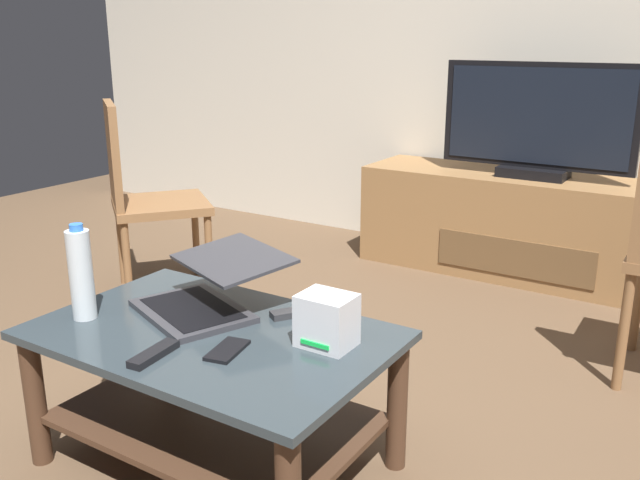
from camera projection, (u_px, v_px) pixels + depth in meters
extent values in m
plane|color=brown|center=(243.00, 467.00, 2.05)|extent=(7.68, 7.68, 0.00)
cube|color=beige|center=(527.00, 2.00, 3.65)|extent=(6.40, 0.12, 2.80)
cube|color=#2D383D|center=(212.00, 335.00, 1.95)|extent=(1.00, 0.65, 0.02)
cube|color=#472D1E|center=(216.00, 418.00, 2.03)|extent=(0.88, 0.57, 0.02)
cylinder|color=#472D1E|center=(35.00, 401.00, 2.02)|extent=(0.06, 0.06, 0.41)
cylinder|color=#472D1E|center=(169.00, 334.00, 2.47)|extent=(0.06, 0.06, 0.41)
cylinder|color=#472D1E|center=(397.00, 405.00, 2.00)|extent=(0.06, 0.06, 0.41)
cube|color=olive|center=(529.00, 226.00, 3.61)|extent=(1.76, 0.48, 0.53)
cube|color=brown|center=(513.00, 258.00, 3.45)|extent=(0.79, 0.01, 0.19)
cube|color=black|center=(533.00, 172.00, 3.51)|extent=(0.34, 0.20, 0.05)
cube|color=black|center=(538.00, 116.00, 3.43)|extent=(0.97, 0.04, 0.52)
cube|color=black|center=(537.00, 116.00, 3.41)|extent=(0.90, 0.01, 0.47)
cylinder|color=brown|center=(638.00, 298.00, 2.75)|extent=(0.04, 0.04, 0.45)
cylinder|color=brown|center=(623.00, 332.00, 2.44)|extent=(0.04, 0.04, 0.45)
cube|color=brown|center=(161.00, 205.00, 3.33)|extent=(0.62, 0.62, 0.04)
cube|color=brown|center=(114.00, 157.00, 3.20)|extent=(0.35, 0.29, 0.50)
cylinder|color=brown|center=(209.00, 258.00, 3.29)|extent=(0.04, 0.04, 0.42)
cylinder|color=brown|center=(196.00, 237.00, 3.63)|extent=(0.04, 0.04, 0.42)
cylinder|color=brown|center=(127.00, 266.00, 3.16)|extent=(0.04, 0.04, 0.42)
cylinder|color=brown|center=(121.00, 244.00, 3.51)|extent=(0.04, 0.04, 0.42)
cube|color=#333338|center=(192.00, 311.00, 2.06)|extent=(0.43, 0.37, 0.02)
cube|color=black|center=(192.00, 308.00, 2.06)|extent=(0.37, 0.30, 0.00)
cube|color=#333338|center=(233.00, 259.00, 2.10)|extent=(0.43, 0.37, 0.04)
cube|color=silver|center=(232.00, 259.00, 2.10)|extent=(0.38, 0.33, 0.03)
cube|color=silver|center=(327.00, 320.00, 1.84)|extent=(0.15, 0.12, 0.14)
cube|color=#19D84C|center=(315.00, 344.00, 1.80)|extent=(0.09, 0.00, 0.01)
cylinder|color=silver|center=(81.00, 275.00, 2.00)|extent=(0.07, 0.07, 0.27)
cylinder|color=blue|center=(76.00, 227.00, 1.96)|extent=(0.04, 0.04, 0.02)
cube|color=black|center=(227.00, 350.00, 1.82)|extent=(0.10, 0.15, 0.01)
cube|color=black|center=(154.00, 354.00, 1.78)|extent=(0.06, 0.16, 0.02)
cube|color=#2D2D30|center=(297.00, 312.00, 2.05)|extent=(0.13, 0.16, 0.02)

